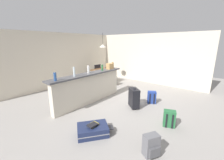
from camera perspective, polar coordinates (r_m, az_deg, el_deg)
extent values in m
cube|color=gray|center=(5.47, 0.68, -7.76)|extent=(13.00, 13.00, 0.05)
cube|color=beige|center=(7.41, -18.19, 7.61)|extent=(6.60, 0.10, 2.50)
cube|color=beige|center=(7.85, 13.18, 8.30)|extent=(0.10, 6.00, 2.50)
cube|color=beige|center=(5.05, -8.86, -3.47)|extent=(2.80, 0.20, 1.00)
cube|color=#4C4C51|center=(4.92, -9.10, 2.38)|extent=(2.96, 0.40, 0.05)
cylinder|color=#284C89|center=(4.13, -21.54, 1.22)|extent=(0.07, 0.07, 0.23)
cylinder|color=silver|center=(4.50, -14.70, 3.16)|extent=(0.06, 0.06, 0.29)
cylinder|color=silver|center=(4.90, -9.31, 4.17)|extent=(0.07, 0.07, 0.26)
cylinder|color=#2D6B38|center=(5.31, -3.86, 4.90)|extent=(0.07, 0.07, 0.22)
cylinder|color=#9E661E|center=(5.81, 0.23, 5.84)|extent=(0.07, 0.07, 0.23)
cube|color=tan|center=(5.63, -0.81, 5.49)|extent=(0.26, 0.18, 0.22)
cube|color=brown|center=(7.41, -3.52, 4.16)|extent=(1.10, 0.80, 0.04)
cylinder|color=brown|center=(6.91, -4.17, 0.25)|extent=(0.06, 0.06, 0.70)
cylinder|color=brown|center=(7.63, 0.90, 1.65)|extent=(0.06, 0.06, 0.70)
cylinder|color=brown|center=(7.38, -8.00, 1.08)|extent=(0.06, 0.06, 0.70)
cylinder|color=brown|center=(8.06, -2.88, 2.33)|extent=(0.06, 0.06, 0.70)
cube|color=black|center=(7.01, -0.23, 1.17)|extent=(0.42, 0.42, 0.04)
cube|color=black|center=(7.08, -1.31, 3.45)|extent=(0.40, 0.05, 0.48)
cylinder|color=black|center=(6.85, -0.14, -1.09)|extent=(0.04, 0.04, 0.41)
cylinder|color=black|center=(7.08, 1.60, -0.58)|extent=(0.04, 0.04, 0.41)
cylinder|color=black|center=(7.06, -2.07, -0.62)|extent=(0.04, 0.04, 0.41)
cylinder|color=black|center=(7.29, -0.31, -0.14)|extent=(0.04, 0.04, 0.41)
cube|color=black|center=(7.89, -6.47, 2.59)|extent=(0.44, 0.44, 0.04)
cube|color=black|center=(7.70, -5.68, 4.29)|extent=(0.40, 0.07, 0.48)
cylinder|color=black|center=(8.16, -6.25, 1.37)|extent=(0.04, 0.04, 0.41)
cylinder|color=black|center=(7.97, -8.04, 0.99)|extent=(0.04, 0.04, 0.41)
cylinder|color=black|center=(7.92, -4.79, 1.00)|extent=(0.04, 0.04, 0.41)
cylinder|color=black|center=(7.72, -6.61, 0.61)|extent=(0.04, 0.04, 0.41)
cylinder|color=black|center=(7.25, -3.72, 15.87)|extent=(0.01, 0.01, 0.55)
cone|color=white|center=(7.25, -3.68, 13.28)|extent=(0.34, 0.34, 0.14)
sphere|color=white|center=(7.26, -3.66, 12.65)|extent=(0.07, 0.07, 0.07)
cube|color=#1E284C|center=(3.52, -7.61, -18.96)|extent=(0.83, 0.79, 0.22)
cube|color=gray|center=(3.52, -7.61, -18.96)|extent=(0.85, 0.81, 0.02)
cube|color=#2D2D33|center=(3.58, -0.74, -18.22)|extent=(0.22, 0.23, 0.02)
cube|color=#233D93|center=(5.24, 15.38, -6.57)|extent=(0.30, 0.33, 0.42)
cube|color=navy|center=(5.36, 15.18, -6.88)|extent=(0.17, 0.22, 0.19)
cube|color=black|center=(5.16, 16.28, -7.19)|extent=(0.04, 0.04, 0.36)
cube|color=black|center=(5.14, 14.73, -7.17)|extent=(0.04, 0.04, 0.36)
cube|color=#286B3D|center=(4.00, 21.65, -13.92)|extent=(0.27, 0.33, 0.42)
cube|color=#205530|center=(4.13, 21.45, -14.11)|extent=(0.14, 0.23, 0.19)
cube|color=black|center=(3.93, 22.77, -14.92)|extent=(0.04, 0.04, 0.36)
cube|color=black|center=(3.91, 20.67, -14.82)|extent=(0.04, 0.04, 0.36)
cube|color=black|center=(4.73, 8.65, -6.94)|extent=(0.46, 0.49, 0.60)
cylinder|color=black|center=(4.69, 9.32, -11.18)|extent=(0.06, 0.07, 0.06)
cylinder|color=black|center=(5.01, 7.78, -9.37)|extent=(0.06, 0.07, 0.06)
cube|color=#232328|center=(4.62, 8.80, -3.24)|extent=(0.12, 0.13, 0.04)
cube|color=slate|center=(3.02, 15.15, -23.50)|extent=(0.33, 0.29, 0.42)
cube|color=#515155|center=(3.00, 16.40, -25.71)|extent=(0.22, 0.16, 0.19)
cube|color=black|center=(3.06, 12.78, -23.23)|extent=(0.04, 0.04, 0.36)
cube|color=black|center=(3.13, 15.09, -22.45)|extent=(0.04, 0.04, 0.36)
cube|color=gold|center=(3.47, -7.49, -17.02)|extent=(0.23, 0.17, 0.03)
cube|color=black|center=(3.41, -7.70, -17.12)|extent=(0.23, 0.17, 0.03)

